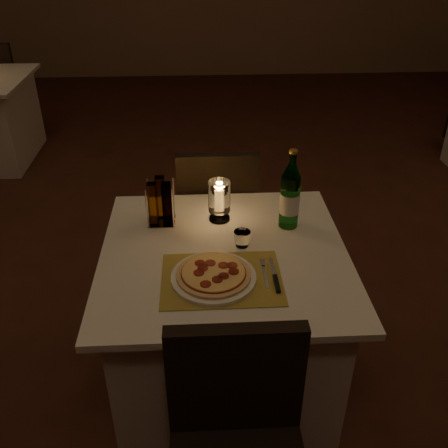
{
  "coord_description": "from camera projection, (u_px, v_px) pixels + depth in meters",
  "views": [
    {
      "loc": [
        -0.05,
        -2.15,
        1.89
      ],
      "look_at": [
        0.04,
        -0.47,
        0.86
      ],
      "focal_mm": 40.0,
      "sensor_mm": 36.0,
      "label": 1
    }
  ],
  "objects": [
    {
      "name": "cruet_caddy",
      "position": [
        160.0,
        204.0,
        2.16
      ],
      "size": [
        0.12,
        0.12,
        0.21
      ],
      "color": "white",
      "rests_on": "main_table"
    },
    {
      "name": "placemat",
      "position": [
        222.0,
        279.0,
        1.86
      ],
      "size": [
        0.45,
        0.34,
        0.0
      ],
      "primitive_type": "cube",
      "color": "#A18B38",
      "rests_on": "main_table"
    },
    {
      "name": "water_bottle",
      "position": [
        290.0,
        197.0,
        2.12
      ],
      "size": [
        0.09,
        0.09,
        0.36
      ],
      "color": "#61B463",
      "rests_on": "main_table"
    },
    {
      "name": "knife",
      "position": [
        276.0,
        280.0,
        1.85
      ],
      "size": [
        0.02,
        0.22,
        0.01
      ],
      "color": "black",
      "rests_on": "placemat"
    },
    {
      "name": "chair_near",
      "position": [
        237.0,
        437.0,
        1.51
      ],
      "size": [
        0.42,
        0.42,
        0.9
      ],
      "color": "black",
      "rests_on": "ground"
    },
    {
      "name": "floor",
      "position": [
        212.0,
        312.0,
        2.83
      ],
      "size": [
        8.0,
        10.0,
        0.02
      ],
      "primitive_type": "cube",
      "color": "#452016",
      "rests_on": "ground"
    },
    {
      "name": "hurricane_candle",
      "position": [
        219.0,
        198.0,
        2.18
      ],
      "size": [
        0.1,
        0.1,
        0.19
      ],
      "color": "white",
      "rests_on": "main_table"
    },
    {
      "name": "main_table",
      "position": [
        224.0,
        320.0,
        2.21
      ],
      "size": [
        1.0,
        1.0,
        0.74
      ],
      "color": "silver",
      "rests_on": "ground"
    },
    {
      "name": "pizza",
      "position": [
        214.0,
        274.0,
        1.85
      ],
      "size": [
        0.28,
        0.28,
        0.02
      ],
      "color": "#D8B77F",
      "rests_on": "plate"
    },
    {
      "name": "tumbler",
      "position": [
        242.0,
        239.0,
        2.04
      ],
      "size": [
        0.07,
        0.07,
        0.07
      ],
      "primitive_type": null,
      "color": "white",
      "rests_on": "main_table"
    },
    {
      "name": "plate",
      "position": [
        214.0,
        277.0,
        1.86
      ],
      "size": [
        0.32,
        0.32,
        0.01
      ],
      "primitive_type": "cylinder",
      "color": "white",
      "rests_on": "placemat"
    },
    {
      "name": "chair_far",
      "position": [
        217.0,
        206.0,
        2.73
      ],
      "size": [
        0.42,
        0.42,
        0.9
      ],
      "color": "black",
      "rests_on": "ground"
    },
    {
      "name": "fork",
      "position": [
        264.0,
        271.0,
        1.9
      ],
      "size": [
        0.02,
        0.18,
        0.0
      ],
      "color": "silver",
      "rests_on": "placemat"
    }
  ]
}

